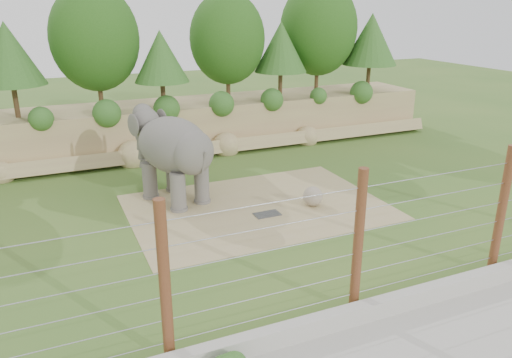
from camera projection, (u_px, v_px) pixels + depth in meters
name	position (u px, v px, depth m)	size (l,w,h in m)	color
ground	(279.00, 240.00, 17.24)	(90.00, 90.00, 0.00)	#3F6A28
back_embankment	(187.00, 76.00, 27.08)	(30.00, 5.52, 8.77)	#A2835F
dirt_patch	(257.00, 207.00, 20.02)	(10.00, 7.00, 0.02)	tan
drain_grate	(267.00, 214.00, 19.28)	(1.00, 0.60, 0.03)	#262628
elephant	(174.00, 158.00, 20.13)	(1.94, 4.52, 3.66)	#5D5953
stone_ball	(313.00, 196.00, 20.02)	(0.79, 0.79, 0.79)	gray
retaining_wall	(365.00, 312.00, 12.84)	(26.00, 0.35, 0.50)	#B9B5AC
barrier_fence	(358.00, 243.00, 12.69)	(20.26, 0.26, 4.00)	#542315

